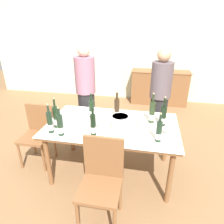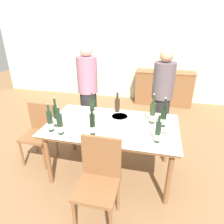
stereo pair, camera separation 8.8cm
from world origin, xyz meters
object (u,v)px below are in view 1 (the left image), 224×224
wine_bottle_1 (159,132)px  chair_near_front (102,176)px  ice_bucket (120,123)px  wine_bottle_2 (50,123)px  chair_left_end (38,130)px  wine_bottle_6 (93,125)px  wine_glass_1 (139,122)px  person_host (86,96)px  wine_glass_0 (142,119)px  sideboard_cabinet (159,87)px  wine_bottle_0 (152,113)px  wine_bottle_8 (117,110)px  wine_bottle_7 (163,116)px  person_guest_left (159,100)px  wine_glass_2 (98,122)px  wine_bottle_5 (60,126)px  wine_bottle_4 (92,110)px  dining_table (112,129)px  wine_glass_3 (167,128)px  wine_bottle_3 (56,117)px

wine_bottle_1 → chair_near_front: 0.78m
ice_bucket → wine_bottle_2: 0.84m
chair_left_end → wine_bottle_6: bearing=-21.2°
wine_glass_1 → person_host: (-0.95, 0.81, -0.01)m
wine_bottle_2 → wine_bottle_1: bearing=2.0°
wine_bottle_6 → wine_glass_0: wine_bottle_6 is taller
ice_bucket → wine_bottle_1: wine_bottle_1 is taller
wine_bottle_1 → wine_bottle_2: size_ratio=0.94×
sideboard_cabinet → chair_near_front: size_ratio=1.49×
wine_bottle_0 → wine_bottle_8: size_ratio=1.01×
wine_bottle_7 → ice_bucket: bearing=-153.2°
wine_bottle_2 → wine_glass_0: (1.06, 0.39, -0.04)m
wine_bottle_1 → person_guest_left: person_guest_left is taller
wine_glass_2 → person_guest_left: person_guest_left is taller
wine_bottle_2 → wine_bottle_0: bearing=22.6°
wine_bottle_8 → person_host: 0.90m
wine_bottle_1 → sideboard_cabinet: bearing=87.9°
ice_bucket → wine_bottle_6: wine_bottle_6 is taller
wine_bottle_2 → sideboard_cabinet: bearing=66.3°
wine_bottle_5 → wine_glass_0: bearing=24.8°
wine_bottle_4 → wine_glass_0: size_ratio=2.70×
wine_bottle_7 → person_host: (-1.24, 0.68, -0.05)m
chair_near_front → sideboard_cabinet: bearing=79.4°
ice_bucket → wine_glass_1: 0.26m
wine_glass_2 → wine_bottle_8: bearing=58.6°
wine_glass_1 → ice_bucket: bearing=-149.0°
ice_bucket → dining_table: bearing=129.8°
person_host → wine_bottle_0: bearing=-29.4°
wine_glass_3 → person_guest_left: bearing=93.7°
wine_bottle_1 → wine_glass_1: bearing=131.0°
wine_bottle_2 → person_host: 1.12m
wine_bottle_5 → person_host: person_host is taller
wine_bottle_0 → wine_bottle_5: 1.17m
ice_bucket → wine_glass_0: (0.25, 0.22, -0.02)m
dining_table → wine_bottle_6: size_ratio=4.80×
dining_table → wine_glass_0: 0.41m
dining_table → person_guest_left: bearing=54.4°
wine_bottle_5 → wine_glass_1: size_ratio=2.73×
wine_bottle_3 → chair_near_front: size_ratio=0.41×
wine_bottle_4 → wine_bottle_1: bearing=-26.0°
wine_bottle_7 → wine_glass_1: bearing=-156.6°
wine_glass_0 → wine_glass_3: size_ratio=0.96×
wine_bottle_2 → wine_bottle_4: 0.61m
chair_left_end → person_guest_left: bearing=23.9°
sideboard_cabinet → wine_bottle_5: size_ratio=4.00×
wine_bottle_5 → wine_glass_1: bearing=21.0°
wine_bottle_3 → chair_near_front: 0.95m
chair_left_end → person_guest_left: person_guest_left is taller
wine_bottle_1 → wine_glass_3: (0.10, 0.15, -0.03)m
wine_bottle_1 → wine_bottle_6: bearing=-179.4°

